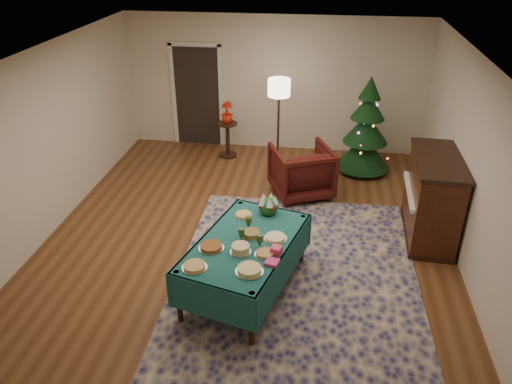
# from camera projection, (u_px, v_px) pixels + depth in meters

# --- Properties ---
(room_shell) EXTENTS (7.00, 7.00, 7.00)m
(room_shell) POSITION_uv_depth(u_px,v_px,m) (248.00, 155.00, 6.94)
(room_shell) COLOR #593319
(room_shell) RESTS_ON ground
(doorway) EXTENTS (1.08, 0.04, 2.16)m
(doorway) POSITION_uv_depth(u_px,v_px,m) (197.00, 94.00, 10.29)
(doorway) COLOR black
(doorway) RESTS_ON ground
(rug) EXTENTS (3.28, 4.26, 0.02)m
(rug) POSITION_uv_depth(u_px,v_px,m) (297.00, 277.00, 6.67)
(rug) COLOR #151750
(rug) RESTS_ON ground
(buffet_table) EXTENTS (1.57, 2.12, 0.74)m
(buffet_table) POSITION_uv_depth(u_px,v_px,m) (245.00, 251.00, 6.20)
(buffet_table) COLOR black
(buffet_table) RESTS_ON ground
(platter_0) EXTENTS (0.29, 0.29, 0.05)m
(platter_0) POSITION_uv_depth(u_px,v_px,m) (194.00, 266.00, 5.65)
(platter_0) COLOR silver
(platter_0) RESTS_ON buffet_table
(platter_1) EXTENTS (0.32, 0.32, 0.06)m
(platter_1) POSITION_uv_depth(u_px,v_px,m) (249.00, 270.00, 5.58)
(platter_1) COLOR silver
(platter_1) RESTS_ON buffet_table
(platter_2) EXTENTS (0.31, 0.31, 0.05)m
(platter_2) POSITION_uv_depth(u_px,v_px,m) (211.00, 247.00, 5.98)
(platter_2) COLOR silver
(platter_2) RESTS_ON buffet_table
(platter_3) EXTENTS (0.26, 0.26, 0.10)m
(platter_3) POSITION_uv_depth(u_px,v_px,m) (240.00, 249.00, 5.90)
(platter_3) COLOR silver
(platter_3) RESTS_ON buffet_table
(platter_4) EXTENTS (0.25, 0.25, 0.04)m
(platter_4) POSITION_uv_depth(u_px,v_px,m) (265.00, 253.00, 5.87)
(platter_4) COLOR silver
(platter_4) RESTS_ON buffet_table
(platter_5) EXTENTS (0.26, 0.26, 0.07)m
(platter_5) POSITION_uv_depth(u_px,v_px,m) (251.00, 234.00, 6.22)
(platter_5) COLOR silver
(platter_5) RESTS_ON buffet_table
(platter_6) EXTENTS (0.29, 0.29, 0.04)m
(platter_6) POSITION_uv_depth(u_px,v_px,m) (275.00, 238.00, 6.17)
(platter_6) COLOR silver
(platter_6) RESTS_ON buffet_table
(platter_7) EXTENTS (0.25, 0.25, 0.04)m
(platter_7) POSITION_uv_depth(u_px,v_px,m) (244.00, 215.00, 6.65)
(platter_7) COLOR silver
(platter_7) RESTS_ON buffet_table
(goblet_0) EXTENTS (0.08, 0.08, 0.17)m
(goblet_0) POSITION_uv_depth(u_px,v_px,m) (249.00, 222.00, 6.35)
(goblet_0) COLOR #2D471E
(goblet_0) RESTS_ON buffet_table
(goblet_1) EXTENTS (0.08, 0.08, 0.17)m
(goblet_1) POSITION_uv_depth(u_px,v_px,m) (260.00, 240.00, 5.98)
(goblet_1) COLOR #2D471E
(goblet_1) RESTS_ON buffet_table
(goblet_2) EXTENTS (0.08, 0.08, 0.17)m
(goblet_2) POSITION_uv_depth(u_px,v_px,m) (241.00, 234.00, 6.11)
(goblet_2) COLOR #2D471E
(goblet_2) RESTS_ON buffet_table
(napkin_stack) EXTENTS (0.18, 0.18, 0.04)m
(napkin_stack) POSITION_uv_depth(u_px,v_px,m) (272.00, 262.00, 5.71)
(napkin_stack) COLOR #CE397F
(napkin_stack) RESTS_ON buffet_table
(gift_box) EXTENTS (0.15, 0.15, 0.10)m
(gift_box) POSITION_uv_depth(u_px,v_px,m) (276.00, 250.00, 5.87)
(gift_box) COLOR #E8406B
(gift_box) RESTS_ON buffet_table
(centerpiece) EXTENTS (0.27, 0.27, 0.31)m
(centerpiece) POSITION_uv_depth(u_px,v_px,m) (268.00, 205.00, 6.66)
(centerpiece) COLOR #1E4C1E
(centerpiece) RESTS_ON buffet_table
(armchair) EXTENTS (1.22, 1.19, 0.98)m
(armchair) POSITION_uv_depth(u_px,v_px,m) (301.00, 169.00, 8.53)
(armchair) COLOR #3F110D
(armchair) RESTS_ON ground
(floor_lamp) EXTENTS (0.42, 0.42, 1.72)m
(floor_lamp) POSITION_uv_depth(u_px,v_px,m) (279.00, 93.00, 9.12)
(floor_lamp) COLOR #A57F3F
(floor_lamp) RESTS_ON ground
(side_table) EXTENTS (0.40, 0.40, 0.71)m
(side_table) POSITION_uv_depth(u_px,v_px,m) (228.00, 140.00, 10.05)
(side_table) COLOR black
(side_table) RESTS_ON ground
(potted_plant) EXTENTS (0.24, 0.43, 0.24)m
(potted_plant) POSITION_uv_depth(u_px,v_px,m) (227.00, 117.00, 9.82)
(potted_plant) COLOR red
(potted_plant) RESTS_ON side_table
(christmas_tree) EXTENTS (1.01, 1.01, 1.84)m
(christmas_tree) POSITION_uv_depth(u_px,v_px,m) (366.00, 130.00, 9.21)
(christmas_tree) COLOR black
(christmas_tree) RESTS_ON ground
(piano) EXTENTS (0.76, 1.51, 1.28)m
(piano) POSITION_uv_depth(u_px,v_px,m) (432.00, 199.00, 7.32)
(piano) COLOR black
(piano) RESTS_ON ground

